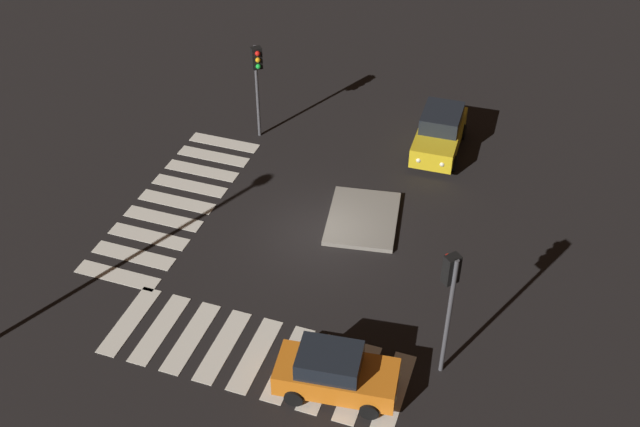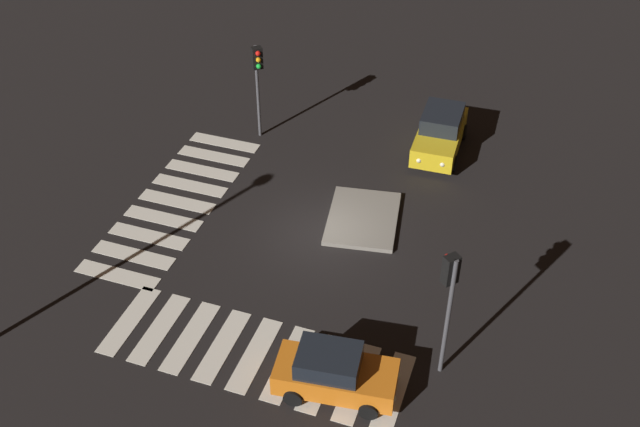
# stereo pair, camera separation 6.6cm
# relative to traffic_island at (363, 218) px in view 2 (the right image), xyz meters

# --- Properties ---
(ground_plane) EXTENTS (80.00, 80.00, 0.00)m
(ground_plane) POSITION_rel_traffic_island_xyz_m (1.34, -1.32, -0.09)
(ground_plane) COLOR black
(traffic_island) EXTENTS (3.97, 3.23, 0.18)m
(traffic_island) POSITION_rel_traffic_island_xyz_m (0.00, 0.00, 0.00)
(traffic_island) COLOR gray
(traffic_island) RESTS_ON ground
(car_yellow) EXTENTS (4.33, 2.13, 1.86)m
(car_yellow) POSITION_rel_traffic_island_xyz_m (-5.87, 1.75, 0.82)
(car_yellow) COLOR gold
(car_yellow) RESTS_ON ground
(car_orange) EXTENTS (2.10, 3.88, 1.63)m
(car_orange) POSITION_rel_traffic_island_xyz_m (8.23, 1.53, 0.71)
(car_orange) COLOR orange
(car_orange) RESTS_ON ground
(traffic_light_north) EXTENTS (0.54, 0.53, 4.66)m
(traffic_light_north) POSITION_rel_traffic_island_xyz_m (6.30, 4.35, 3.43)
(traffic_light_north) COLOR #47474C
(traffic_light_north) RESTS_ON ground
(traffic_light_south) EXTENTS (0.53, 0.54, 4.45)m
(traffic_light_south) POSITION_rel_traffic_island_xyz_m (-4.27, -6.11, 3.28)
(traffic_light_south) COLOR #47474C
(traffic_light_south) RESTS_ON ground
(crosswalk_near) EXTENTS (9.90, 3.20, 0.02)m
(crosswalk_near) POSITION_rel_traffic_island_xyz_m (1.34, -7.47, -0.08)
(crosswalk_near) COLOR silver
(crosswalk_near) RESTS_ON ground
(crosswalk_side) EXTENTS (3.20, 9.90, 0.02)m
(crosswalk_side) POSITION_rel_traffic_island_xyz_m (7.74, -1.32, -0.08)
(crosswalk_side) COLOR silver
(crosswalk_side) RESTS_ON ground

